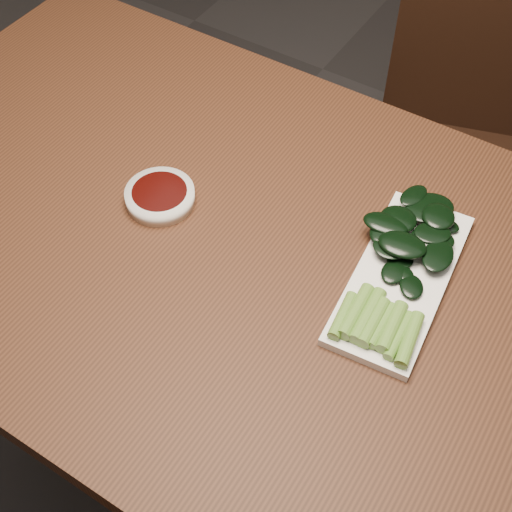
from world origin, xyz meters
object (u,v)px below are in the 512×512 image
Objects in this scene: chair_far at (482,154)px; gai_lan at (399,264)px; sauce_bowl at (160,196)px; serving_plate at (401,278)px; table at (252,277)px.

gai_lan is at bearing -103.80° from chair_far.
gai_lan is (0.03, -0.60, 0.29)m from chair_far.
gai_lan reaches higher than sauce_bowl.
serving_plate is 0.02m from gai_lan.
chair_far is 8.37× the size of sauce_bowl.
table is at bearing -0.90° from sauce_bowl.
sauce_bowl is at bearing 179.10° from table.
chair_far is at bearing 76.02° from table.
table is 4.54× the size of serving_plate.
chair_far is 2.81× the size of gai_lan.
gai_lan is at bearing 18.22° from table.
table is 4.42× the size of gai_lan.
chair_far reaches higher than sauce_bowl.
gai_lan is at bearing 9.78° from sauce_bowl.
serving_plate is (0.21, 0.06, 0.08)m from table.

